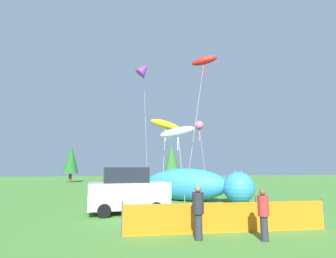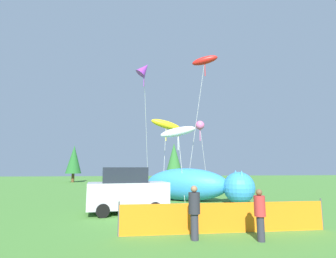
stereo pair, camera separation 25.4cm
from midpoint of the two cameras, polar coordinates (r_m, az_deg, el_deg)
ground_plane at (r=12.71m, az=4.46°, el=-18.71°), size 120.00×120.00×0.00m
parked_car at (r=13.84m, az=-9.23°, el=-13.14°), size 4.18×2.42×2.29m
folding_chair at (r=13.71m, az=18.66°, el=-15.37°), size 0.70×0.70×0.90m
inflatable_cat at (r=18.55m, az=5.45°, el=-12.22°), size 7.22×5.53×2.23m
safety_fence at (r=10.07m, az=12.29°, el=-18.31°), size 7.55×0.05×1.14m
spectator_in_yellow_shirt at (r=9.21m, az=19.29°, el=-16.75°), size 0.35×0.35×1.60m
spectator_in_grey_shirt at (r=8.88m, az=5.74°, el=-17.13°), size 0.37×0.37×1.70m
kite_yellow_hero at (r=20.54m, az=-0.93°, el=0.92°), size 2.47×1.41×6.26m
kite_red_lizard at (r=21.71m, az=7.53°, el=14.42°), size 2.76×1.37×11.26m
kite_purple_delta at (r=19.56m, az=-5.66°, el=12.70°), size 1.22×3.18×9.96m
kite_white_ghost at (r=18.59m, az=1.75°, el=-0.64°), size 2.63×1.14×5.39m
kite_pink_octopus at (r=21.87m, az=6.46°, el=0.72°), size 1.09×0.75×6.12m
horizon_tree_east at (r=44.16m, az=0.64°, el=-6.29°), size 2.65×2.65×6.33m
horizon_tree_west at (r=43.86m, az=-20.51°, el=-6.24°), size 2.39×2.39×5.71m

